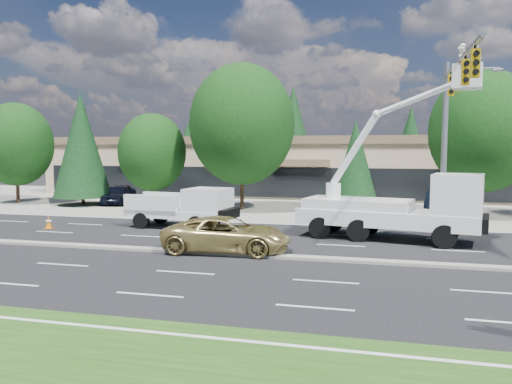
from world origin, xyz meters
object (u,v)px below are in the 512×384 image
(bucket_truck, at_px, (407,199))
(minivan, at_px, (227,235))
(signal_mast, at_px, (451,115))
(utility_pickup, at_px, (185,212))

(bucket_truck, distance_m, minivan, 8.95)
(signal_mast, distance_m, utility_pickup, 14.77)
(utility_pickup, height_order, minivan, utility_pickup)
(utility_pickup, distance_m, minivan, 6.93)
(signal_mast, relative_size, minivan, 1.87)
(signal_mast, xyz_separation_m, bucket_truck, (-2.07, -1.88, -4.02))
(utility_pickup, relative_size, minivan, 1.13)
(signal_mast, height_order, bucket_truck, bucket_truck)
(signal_mast, xyz_separation_m, utility_pickup, (-13.82, -0.90, -5.12))
(bucket_truck, bearing_deg, signal_mast, 53.75)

